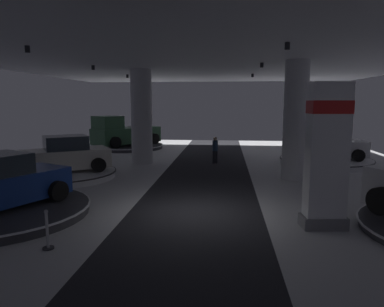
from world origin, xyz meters
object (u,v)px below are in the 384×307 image
object	(u,v)px
display_platform_mid_left	(64,174)
display_platform_near_left	(1,211)
visitor_walking_near	(215,148)
display_platform_deep_left	(127,146)
display_car_far_right	(326,145)
display_platform_far_right	(326,161)
brand_sign_pylon	(327,154)
display_car_mid_left	(64,156)
pickup_truck_deep_left	(123,133)
column_left	(142,117)
column_right	(295,121)

from	to	relation	value
display_platform_mid_left	display_platform_near_left	size ratio (longest dim) A/B	0.90
display_platform_near_left	visitor_walking_near	distance (m)	12.23
display_platform_deep_left	display_platform_near_left	bearing A→B (deg)	-87.80
display_car_far_right	display_platform_far_right	bearing A→B (deg)	2.41
brand_sign_pylon	display_car_mid_left	size ratio (longest dim) A/B	0.93
display_platform_mid_left	visitor_walking_near	size ratio (longest dim) A/B	3.10
display_platform_mid_left	display_platform_far_right	bearing A→B (deg)	19.86
display_platform_deep_left	display_car_mid_left	xyz separation A→B (m)	(0.04, -10.89, 0.92)
display_platform_mid_left	display_platform_near_left	world-z (taller)	display_platform_mid_left
pickup_truck_deep_left	visitor_walking_near	size ratio (longest dim) A/B	3.44
display_platform_mid_left	display_car_far_right	distance (m)	14.41
column_left	visitor_walking_near	xyz separation A→B (m)	(4.34, 0.21, -1.84)
column_left	display_platform_far_right	world-z (taller)	column_left
display_platform_far_right	display_platform_near_left	bearing A→B (deg)	-140.66
display_platform_mid_left	column_left	bearing A→B (deg)	57.78
pickup_truck_deep_left	column_right	bearing A→B (deg)	-41.56
display_platform_deep_left	pickup_truck_deep_left	xyz separation A→B (m)	(-0.20, -0.25, 1.06)
brand_sign_pylon	display_platform_near_left	bearing A→B (deg)	179.71
display_car_mid_left	visitor_walking_near	distance (m)	8.47
display_platform_mid_left	display_platform_far_right	xyz separation A→B (m)	(13.55, 4.90, 0.02)
brand_sign_pylon	display_car_far_right	world-z (taller)	brand_sign_pylon
display_platform_deep_left	brand_sign_pylon	bearing A→B (deg)	-57.56
column_left	display_platform_deep_left	bearing A→B (deg)	113.34
pickup_truck_deep_left	display_platform_mid_left	world-z (taller)	pickup_truck_deep_left
display_platform_mid_left	display_platform_deep_left	bearing A→B (deg)	90.09
pickup_truck_deep_left	display_car_far_right	size ratio (longest dim) A/B	1.27
display_platform_deep_left	column_left	bearing A→B (deg)	-66.66
display_platform_mid_left	display_platform_far_right	world-z (taller)	display_platform_far_right
column_right	display_car_mid_left	world-z (taller)	column_right
pickup_truck_deep_left	display_platform_mid_left	bearing A→B (deg)	-88.85
display_car_mid_left	brand_sign_pylon	bearing A→B (deg)	-28.68
pickup_truck_deep_left	display_platform_far_right	distance (m)	14.96
display_car_mid_left	pickup_truck_deep_left	bearing A→B (deg)	91.29
display_car_far_right	display_platform_near_left	distance (m)	16.72
visitor_walking_near	display_platform_far_right	bearing A→B (deg)	2.36
column_left	visitor_walking_near	distance (m)	4.72
column_right	visitor_walking_near	xyz separation A→B (m)	(-3.81, 3.85, -1.84)
display_car_mid_left	display_platform_near_left	bearing A→B (deg)	-84.04
display_platform_far_right	display_car_far_right	bearing A→B (deg)	-177.59
display_car_far_right	visitor_walking_near	bearing A→B (deg)	-177.65
display_platform_deep_left	display_car_mid_left	world-z (taller)	display_car_mid_left
display_car_far_right	visitor_walking_near	size ratio (longest dim) A/B	2.71
display_platform_near_left	column_left	bearing A→B (deg)	77.94
column_right	display_platform_near_left	xyz separation A→B (m)	(-10.31, -6.48, -2.58)
column_left	display_car_mid_left	size ratio (longest dim) A/B	1.23
column_left	display_car_mid_left	world-z (taller)	column_left
brand_sign_pylon	display_platform_far_right	distance (m)	11.23
brand_sign_pylon	display_platform_deep_left	xyz separation A→B (m)	(-10.59, 16.66, -1.99)
column_right	display_platform_deep_left	world-z (taller)	column_right
display_car_far_right	pickup_truck_deep_left	bearing A→B (deg)	157.24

